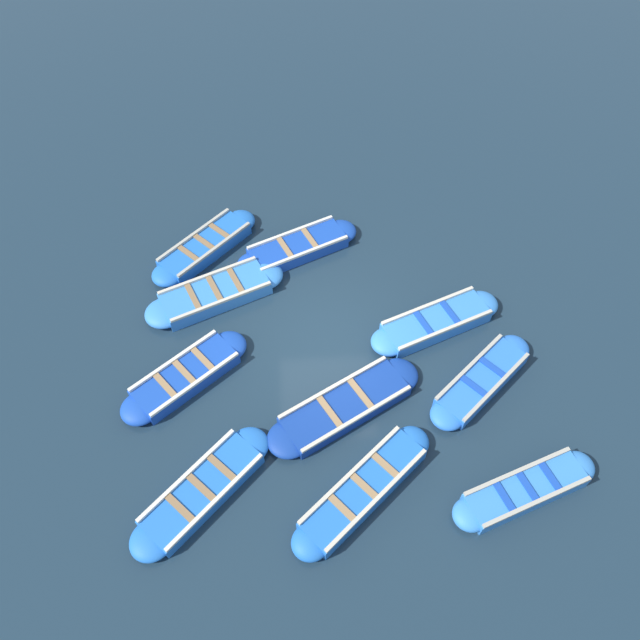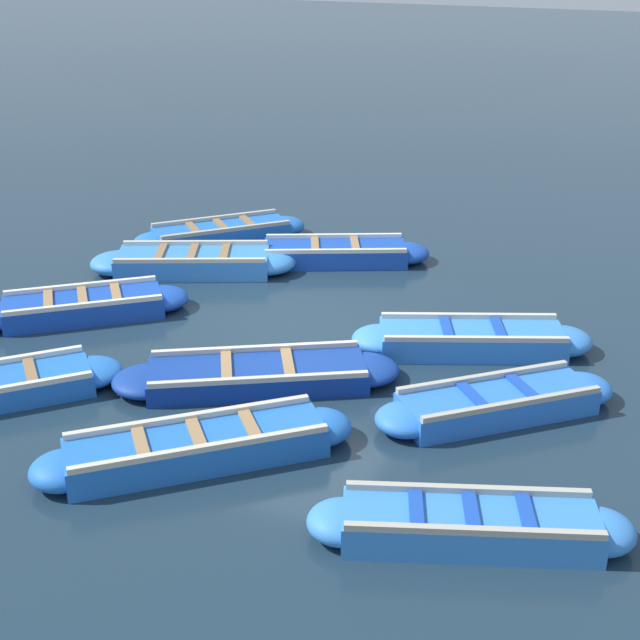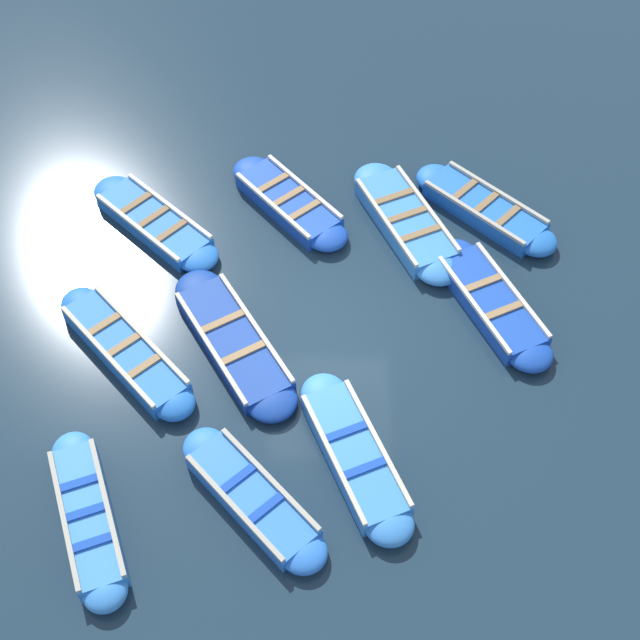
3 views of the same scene
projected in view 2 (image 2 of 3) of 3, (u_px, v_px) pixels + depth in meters
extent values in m
plane|color=#1C303F|center=(296.00, 331.00, 13.57)|extent=(120.00, 120.00, 0.00)
cube|color=blue|center=(221.00, 234.00, 17.30)|extent=(2.48, 2.43, 0.34)
ellipsoid|color=blue|center=(156.00, 242.00, 16.85)|extent=(1.18, 1.18, 0.34)
ellipsoid|color=blue|center=(283.00, 226.00, 17.75)|extent=(1.18, 1.18, 0.34)
cube|color=#B2AD9E|center=(227.00, 230.00, 16.87)|extent=(1.88, 1.81, 0.07)
cube|color=#B2AD9E|center=(215.00, 218.00, 17.55)|extent=(1.88, 1.81, 0.07)
cube|color=olive|center=(193.00, 228.00, 17.03)|extent=(0.64, 0.66, 0.04)
cube|color=olive|center=(221.00, 225.00, 17.22)|extent=(0.64, 0.66, 0.04)
cube|color=olive|center=(248.00, 221.00, 17.41)|extent=(0.64, 0.66, 0.04)
cube|color=navy|center=(258.00, 375.00, 11.91)|extent=(2.33, 3.01, 0.29)
ellipsoid|color=navy|center=(148.00, 381.00, 11.76)|extent=(1.28, 1.29, 0.29)
ellipsoid|color=navy|center=(364.00, 370.00, 12.06)|extent=(1.28, 1.29, 0.29)
cube|color=beige|center=(259.00, 379.00, 11.42)|extent=(1.50, 2.49, 0.07)
cube|color=beige|center=(255.00, 348.00, 12.26)|extent=(1.50, 2.49, 0.07)
cube|color=#9E7A51|center=(226.00, 366.00, 11.80)|extent=(0.83, 0.57, 0.04)
cube|color=#9E7A51|center=(288.00, 363.00, 11.89)|extent=(0.83, 0.57, 0.04)
cube|color=#3884E0|center=(470.00, 527.00, 8.86)|extent=(1.60, 2.65, 0.35)
ellipsoid|color=#3884E0|center=(342.00, 522.00, 8.93)|extent=(0.91, 0.92, 0.35)
ellipsoid|color=#3884E0|center=(599.00, 531.00, 8.79)|extent=(0.91, 0.92, 0.35)
cube|color=#B2AD9E|center=(475.00, 531.00, 8.46)|extent=(0.94, 2.36, 0.07)
cube|color=#B2AD9E|center=(468.00, 489.00, 9.09)|extent=(0.94, 2.36, 0.07)
cube|color=#1947B7|center=(416.00, 509.00, 8.81)|extent=(0.68, 0.36, 0.04)
cube|color=#1947B7|center=(471.00, 511.00, 8.78)|extent=(0.68, 0.36, 0.04)
cube|color=#1947B7|center=(526.00, 513.00, 8.75)|extent=(0.68, 0.36, 0.04)
cube|color=blue|center=(497.00, 404.00, 11.17)|extent=(2.27, 2.38, 0.32)
ellipsoid|color=blue|center=(406.00, 419.00, 10.81)|extent=(1.09, 1.09, 0.32)
ellipsoid|color=blue|center=(582.00, 389.00, 11.52)|extent=(1.09, 1.09, 0.32)
cube|color=#B2AD9E|center=(513.00, 404.00, 10.76)|extent=(1.68, 1.85, 0.07)
cube|color=#B2AD9E|center=(484.00, 377.00, 11.41)|extent=(1.68, 1.85, 0.07)
cube|color=#1947B7|center=(473.00, 395.00, 10.99)|extent=(0.63, 0.59, 0.04)
cube|color=#1947B7|center=(523.00, 387.00, 11.19)|extent=(0.63, 0.59, 0.04)
ellipsoid|color=blue|center=(90.00, 372.00, 11.97)|extent=(1.21, 1.21, 0.30)
cube|color=olive|center=(30.00, 371.00, 11.64)|extent=(0.66, 0.68, 0.04)
cube|color=#1947B7|center=(335.00, 254.00, 16.27)|extent=(1.94, 2.73, 0.33)
ellipsoid|color=#1947B7|center=(264.00, 254.00, 16.24)|extent=(1.15, 1.16, 0.33)
ellipsoid|color=#1947B7|center=(405.00, 253.00, 16.30)|extent=(1.15, 1.16, 0.33)
cube|color=silver|center=(336.00, 251.00, 15.80)|extent=(1.14, 2.32, 0.07)
cube|color=silver|center=(334.00, 236.00, 16.58)|extent=(1.14, 2.32, 0.07)
cube|color=#9E7A51|center=(315.00, 244.00, 16.19)|extent=(0.80, 0.47, 0.04)
cube|color=#9E7A51|center=(355.00, 244.00, 16.20)|extent=(0.80, 0.47, 0.04)
cube|color=#1947B7|center=(84.00, 307.00, 13.99)|extent=(2.27, 2.45, 0.33)
ellipsoid|color=#1947B7|center=(2.00, 316.00, 13.68)|extent=(1.22, 1.22, 0.33)
ellipsoid|color=#1947B7|center=(161.00, 299.00, 14.30)|extent=(1.22, 1.22, 0.33)
cube|color=silver|center=(83.00, 305.00, 13.54)|extent=(1.59, 1.87, 0.07)
cube|color=silver|center=(81.00, 286.00, 14.28)|extent=(1.59, 1.87, 0.07)
cube|color=#9E7A51|center=(48.00, 300.00, 13.78)|extent=(0.71, 0.63, 0.04)
cube|color=#9E7A51|center=(82.00, 296.00, 13.92)|extent=(0.71, 0.63, 0.04)
cube|color=#9E7A51|center=(116.00, 293.00, 14.05)|extent=(0.71, 0.63, 0.04)
cube|color=blue|center=(197.00, 448.00, 10.19)|extent=(2.57, 2.74, 0.35)
ellipsoid|color=blue|center=(64.00, 470.00, 9.77)|extent=(1.07, 1.07, 0.35)
ellipsoid|color=blue|center=(320.00, 427.00, 10.61)|extent=(1.07, 1.07, 0.35)
cube|color=beige|center=(202.00, 448.00, 9.79)|extent=(1.99, 2.21, 0.07)
cube|color=beige|center=(190.00, 417.00, 10.42)|extent=(1.99, 2.21, 0.07)
cube|color=#9E7A51|center=(140.00, 442.00, 9.93)|extent=(0.62, 0.58, 0.04)
cube|color=#9E7A51|center=(196.00, 433.00, 10.11)|extent=(0.62, 0.58, 0.04)
cube|color=#9E7A51|center=(250.00, 424.00, 10.29)|extent=(0.62, 0.58, 0.04)
cube|color=#3884E0|center=(472.00, 340.00, 12.84)|extent=(1.83, 2.76, 0.35)
ellipsoid|color=#3884E0|center=(381.00, 340.00, 12.86)|extent=(1.08, 1.09, 0.35)
ellipsoid|color=#3884E0|center=(563.00, 341.00, 12.82)|extent=(1.08, 1.09, 0.35)
cube|color=beige|center=(477.00, 339.00, 12.39)|extent=(1.07, 2.40, 0.07)
cube|color=beige|center=(469.00, 316.00, 13.12)|extent=(1.07, 2.40, 0.07)
cube|color=#1947B7|center=(447.00, 328.00, 12.77)|extent=(0.77, 0.43, 0.04)
cube|color=#1947B7|center=(498.00, 328.00, 12.76)|extent=(0.77, 0.43, 0.04)
cube|color=#3884E0|center=(193.00, 263.00, 15.79)|extent=(2.04, 2.85, 0.36)
ellipsoid|color=#3884E0|center=(118.00, 263.00, 15.77)|extent=(1.26, 1.28, 0.36)
ellipsoid|color=#3884E0|center=(268.00, 262.00, 15.80)|extent=(1.26, 1.28, 0.36)
cube|color=beige|center=(189.00, 261.00, 15.27)|extent=(1.15, 2.41, 0.07)
cube|color=beige|center=(196.00, 243.00, 16.13)|extent=(1.15, 2.41, 0.07)
cube|color=olive|center=(160.00, 252.00, 15.70)|extent=(0.88, 0.50, 0.04)
cube|color=olive|center=(193.00, 252.00, 15.70)|extent=(0.88, 0.50, 0.04)
cube|color=olive|center=(225.00, 252.00, 15.71)|extent=(0.88, 0.50, 0.04)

